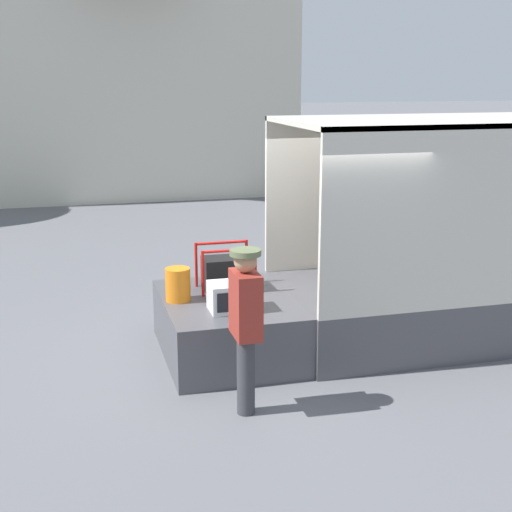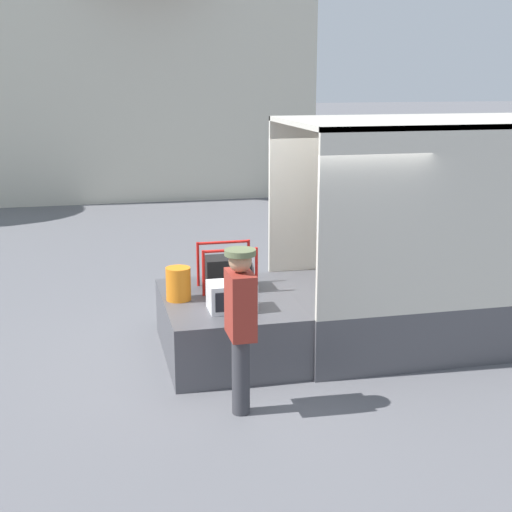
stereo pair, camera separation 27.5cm
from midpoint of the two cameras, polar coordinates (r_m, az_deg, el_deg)
The scene contains 7 objects.
ground_plane at distance 8.95m, azimuth 3.54°, elevation -7.36°, with size 160.00×160.00×0.00m, color slate.
tailgate_deck at distance 8.65m, azimuth -1.33°, elevation -5.62°, with size 1.54×2.02×0.71m, color #4C4C51.
microwave at distance 8.06m, azimuth -0.99°, elevation -3.25°, with size 0.53×0.40×0.32m.
portable_generator at distance 8.84m, azimuth -1.33°, elevation -1.31°, with size 0.69×0.47×0.56m.
orange_bucket at distance 8.44m, azimuth -5.31°, elevation -2.23°, with size 0.29×0.29×0.39m.
worker_person at distance 6.93m, azimuth -0.11°, elevation -4.74°, with size 0.30×0.44×1.69m.
house_backdrop at distance 22.69m, azimuth -9.08°, elevation 16.00°, with size 9.48×7.59×7.98m.
Camera 2 is at (-2.30, -8.00, 3.29)m, focal length 50.00 mm.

